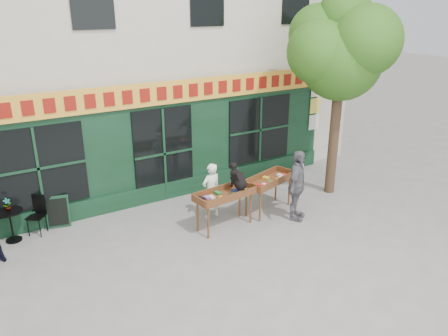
{
  "coord_description": "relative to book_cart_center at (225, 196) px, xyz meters",
  "views": [
    {
      "loc": [
        -4.48,
        -8.11,
        5.15
      ],
      "look_at": [
        0.8,
        0.5,
        1.36
      ],
      "focal_mm": 35.0,
      "sensor_mm": 36.0,
      "label": 1
    }
  ],
  "objects": [
    {
      "name": "building",
      "position": [
        -0.55,
        5.92,
        4.15
      ],
      "size": [
        14.0,
        7.26,
        10.0
      ],
      "color": "beige",
      "rests_on": "ground"
    },
    {
      "name": "street_tree",
      "position": [
        3.79,
        0.31,
        3.29
      ],
      "size": [
        3.05,
        2.9,
        5.6
      ],
      "color": "#382619",
      "rests_on": "ground"
    },
    {
      "name": "woman",
      "position": [
        0.0,
        0.65,
        -0.09
      ],
      "size": [
        0.56,
        0.4,
        1.46
      ],
      "primitive_type": "imported",
      "rotation": [
        0.0,
        0.0,
        3.24
      ],
      "color": "white",
      "rests_on": "ground"
    },
    {
      "name": "book_cart_right",
      "position": [
        1.47,
        0.18,
        0.0
      ],
      "size": [
        1.61,
        1.03,
        0.99
      ],
      "rotation": [
        0.0,
        0.0,
        0.29
      ],
      "color": "brown",
      "rests_on": "ground"
    },
    {
      "name": "book_cart_center",
      "position": [
        0.0,
        0.0,
        0.0
      ],
      "size": [
        1.56,
        0.77,
        0.99
      ],
      "rotation": [
        0.0,
        0.0,
        0.1
      ],
      "color": "brown",
      "rests_on": "ground"
    },
    {
      "name": "potted_plant",
      "position": [
        -4.53,
        1.98,
        0.1
      ],
      "size": [
        0.19,
        0.16,
        0.31
      ],
      "primitive_type": "imported",
      "rotation": [
        0.0,
        0.0,
        0.36
      ],
      "color": "gray",
      "rests_on": "bistro_table"
    },
    {
      "name": "man_right",
      "position": [
        1.77,
        -0.57,
        0.09
      ],
      "size": [
        1.13,
        1.0,
        1.83
      ],
      "primitive_type": "imported",
      "rotation": [
        0.0,
        0.0,
        0.64
      ],
      "color": "#5B5B60",
      "rests_on": "ground"
    },
    {
      "name": "dog",
      "position": [
        0.35,
        -0.05,
        0.47
      ],
      "size": [
        0.4,
        0.63,
        0.6
      ],
      "primitive_type": null,
      "rotation": [
        0.0,
        0.0,
        0.1
      ],
      "color": "black",
      "rests_on": "book_cart_center"
    },
    {
      "name": "chalkboard",
      "position": [
        -3.48,
        2.14,
        -0.42
      ],
      "size": [
        0.59,
        0.32,
        0.79
      ],
      "rotation": [
        0.0,
        0.0,
        -0.24
      ],
      "color": "black",
      "rests_on": "ground"
    },
    {
      "name": "bistro_table",
      "position": [
        -4.53,
        1.98,
        -0.28
      ],
      "size": [
        0.6,
        0.6,
        0.76
      ],
      "color": "black",
      "rests_on": "ground"
    },
    {
      "name": "ground",
      "position": [
        -0.55,
        -0.05,
        -0.82
      ],
      "size": [
        80.0,
        80.0,
        0.0
      ],
      "primitive_type": "plane",
      "color": "slate",
      "rests_on": "ground"
    },
    {
      "name": "bistro_chair_right",
      "position": [
        -3.93,
        2.1,
        -0.26
      ],
      "size": [
        0.51,
        0.51,
        0.95
      ],
      "rotation": [
        0.0,
        0.0,
        -0.69
      ],
      "color": "black",
      "rests_on": "ground"
    }
  ]
}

